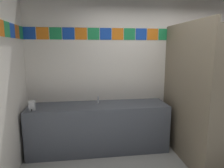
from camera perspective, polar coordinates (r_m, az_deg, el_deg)
The scene contains 6 objects.
wall_back at distance 3.91m, azimuth 10.84°, elevation 4.25°, with size 4.51×0.09×2.77m.
vanity_counter at distance 3.62m, azimuth -3.75°, elevation -12.04°, with size 2.37×0.60×0.82m.
faucet_center at distance 3.56m, azimuth -3.94°, elevation -4.65°, with size 0.04×0.10×0.14m.
soap_dispenser at distance 3.38m, azimuth -21.64°, elevation -5.71°, with size 0.09×0.09×0.16m.
stall_divider at distance 3.24m, azimuth 24.11°, elevation -3.24°, with size 0.92×1.44×2.16m.
toilet at distance 4.04m, azimuth 23.86°, elevation -12.18°, with size 0.39×0.49×0.74m.
Camera 1 is at (-1.25, -2.09, 1.79)m, focal length 32.39 mm.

